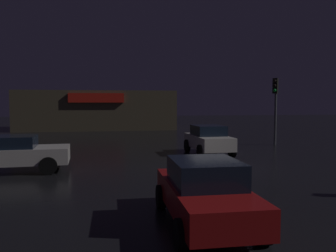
% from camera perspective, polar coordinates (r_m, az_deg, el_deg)
% --- Properties ---
extents(ground_plane, '(120.00, 120.00, 0.00)m').
position_cam_1_polar(ground_plane, '(15.38, 8.10, -6.75)').
color(ground_plane, black).
extents(store_building, '(16.03, 7.56, 4.03)m').
position_cam_1_polar(store_building, '(38.49, -11.42, 2.57)').
color(store_building, brown).
rests_on(store_building, ground).
extents(traffic_signal_opposite, '(0.41, 0.43, 4.42)m').
position_cam_1_polar(traffic_signal_opposite, '(24.16, 17.11, 4.24)').
color(traffic_signal_opposite, '#595B60').
rests_on(traffic_signal_opposite, ground).
extents(car_near, '(4.50, 2.25, 1.47)m').
position_cam_1_polar(car_near, '(15.53, -24.00, -4.08)').
color(car_near, silver).
rests_on(car_near, ground).
extents(car_far, '(2.05, 3.89, 1.58)m').
position_cam_1_polar(car_far, '(19.11, 6.60, -2.18)').
color(car_far, silver).
rests_on(car_far, ground).
extents(car_crossing, '(1.91, 4.15, 1.50)m').
position_cam_1_polar(car_crossing, '(8.26, 6.00, -10.63)').
color(car_crossing, '#A51414').
rests_on(car_crossing, ground).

